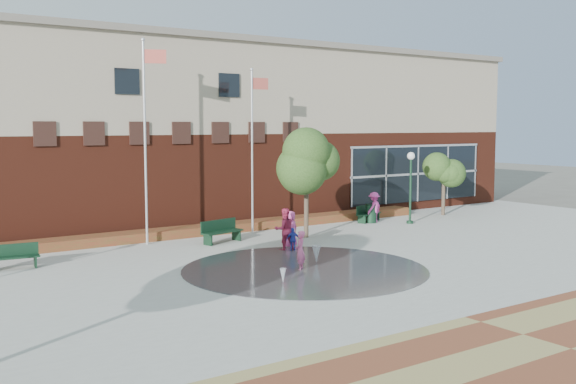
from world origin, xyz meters
TOP-DOWN VIEW (x-y plane):
  - ground at (0.00, 0.00)m, footprint 120.00×120.00m
  - plaza_concrete at (0.00, 4.00)m, footprint 46.00×18.00m
  - paver_band at (0.00, -7.00)m, footprint 46.00×6.00m
  - splash_pad at (0.00, 3.00)m, footprint 8.40×8.40m
  - library_building at (0.00, 17.48)m, footprint 44.40×10.40m
  - flower_bed at (0.00, 11.60)m, footprint 26.00×1.20m
  - flagpole_left at (-2.47, 10.61)m, footprint 0.92×0.45m
  - flagpole_right at (2.69, 10.67)m, footprint 0.93×0.15m
  - lamp_right at (10.69, 8.69)m, footprint 0.38×0.38m
  - bench_left at (-8.22, 8.69)m, footprint 1.78×0.69m
  - bench_mid at (0.22, 9.18)m, footprint 2.02×1.00m
  - bench_right at (9.36, 10.32)m, footprint 1.81×1.05m
  - trash_can at (9.27, 10.02)m, footprint 0.59×0.59m
  - tree_mid at (3.93, 8.27)m, footprint 2.85×2.85m
  - tree_small_right at (14.48, 9.96)m, footprint 2.14×2.14m
  - water_jet_a at (0.93, 3.56)m, footprint 0.32×0.32m
  - water_jet_b at (-1.79, 1.68)m, footprint 0.21×0.21m
  - child_splash at (-0.17, 3.02)m, footprint 0.59×0.58m
  - adult_red at (1.45, 6.33)m, footprint 0.96×0.83m
  - adult_pink at (2.16, 6.93)m, footprint 0.77×0.55m
  - child_blue at (1.62, 5.99)m, footprint 0.59×0.43m
  - person_bench at (9.38, 9.92)m, footprint 1.15×0.86m

SIDE VIEW (x-z plane):
  - ground at x=0.00m, z-range 0.00..0.00m
  - flower_bed at x=0.00m, z-range -0.20..0.20m
  - water_jet_a at x=0.93m, z-range -0.31..0.31m
  - water_jet_b at x=-1.79m, z-range -0.23..0.23m
  - plaza_concrete at x=0.00m, z-range 0.00..0.01m
  - paver_band at x=0.00m, z-range 0.00..0.01m
  - splash_pad at x=0.00m, z-range 0.00..0.01m
  - bench_left at x=-8.22m, z-range -0.15..0.72m
  - bench_right at x=9.36m, z-range -0.16..0.72m
  - bench_mid at x=0.22m, z-range -0.17..0.81m
  - child_blue at x=1.62m, z-range 0.00..0.94m
  - trash_can at x=9.27m, z-range 0.01..0.98m
  - child_splash at x=-0.17m, z-range 0.00..1.36m
  - adult_pink at x=2.16m, z-range 0.00..1.46m
  - person_bench at x=9.38m, z-range 0.00..1.57m
  - adult_red at x=1.45m, z-range 0.00..1.68m
  - lamp_right at x=10.69m, z-range 0.44..4.04m
  - tree_small_right at x=14.48m, z-range 0.84..4.50m
  - tree_mid at x=3.93m, z-range 1.10..5.92m
  - flagpole_right at x=2.69m, z-range 0.44..7.93m
  - library_building at x=0.00m, z-range 0.04..9.24m
  - flagpole_left at x=-2.47m, z-range 0.48..8.92m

